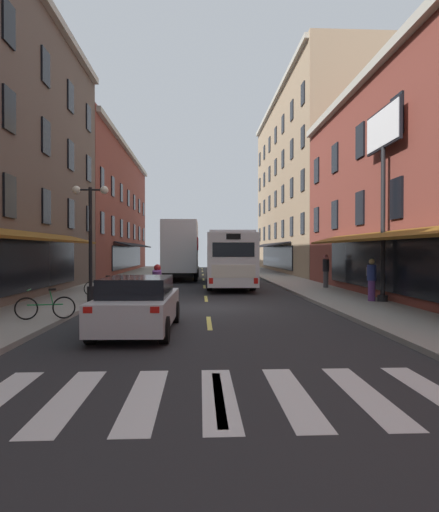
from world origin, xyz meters
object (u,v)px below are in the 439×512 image
at_px(pedestrian_near, 371,279).
at_px(transit_bus, 229,258).
at_px(sedan_mid, 182,266).
at_px(bicycle_mid, 45,307).
at_px(bicycle_near, 104,288).
at_px(billboard_sign, 383,152).
at_px(box_truck, 182,251).
at_px(street_lamp_twin, 90,237).
at_px(sedan_near, 138,304).
at_px(pedestrian_mid, 326,270).
at_px(motorcycle_rider, 157,289).

bearing_deg(pedestrian_near, transit_bus, -57.76).
bearing_deg(sedan_mid, bicycle_mid, -95.97).
distance_m(transit_bus, bicycle_near, 9.82).
relative_size(billboard_sign, pedestrian_near, 4.54).
bearing_deg(transit_bus, sedan_mid, 104.02).
bearing_deg(bicycle_near, transit_bus, 50.94).
bearing_deg(sedan_mid, transit_bus, -75.98).
relative_size(sedan_mid, bicycle_near, 2.84).
relative_size(box_truck, bicycle_mid, 4.87).
height_order(billboard_sign, street_lamp_twin, billboard_sign).
height_order(sedan_near, pedestrian_mid, pedestrian_mid).
bearing_deg(sedan_near, transit_bus, 77.49).
xyz_separation_m(transit_bus, pedestrian_near, (5.12, -10.02, -0.65)).
xyz_separation_m(pedestrian_near, street_lamp_twin, (-11.30, 0.30, 1.67)).
bearing_deg(bicycle_near, sedan_mid, 82.86).
bearing_deg(billboard_sign, street_lamp_twin, 177.71).
height_order(bicycle_near, pedestrian_mid, pedestrian_mid).
bearing_deg(sedan_near, motorcycle_rider, 89.52).
height_order(transit_bus, sedan_near, transit_bus).
height_order(sedan_near, sedan_mid, sedan_near).
distance_m(transit_bus, motorcycle_rider, 11.37).
height_order(sedan_mid, bicycle_near, sedan_mid).
bearing_deg(pedestrian_mid, transit_bus, 98.95).
relative_size(billboard_sign, street_lamp_twin, 1.68).
height_order(pedestrian_near, pedestrian_mid, pedestrian_mid).
distance_m(bicycle_near, pedestrian_mid, 11.96).
bearing_deg(motorcycle_rider, pedestrian_mid, 39.81).
distance_m(billboard_sign, pedestrian_near, 5.09).
xyz_separation_m(billboard_sign, bicycle_near, (-11.65, 2.61, -5.61)).
height_order(box_truck, motorcycle_rider, box_truck).
height_order(billboard_sign, sedan_near, billboard_sign).
bearing_deg(street_lamp_twin, transit_bus, 57.56).
bearing_deg(motorcycle_rider, sedan_mid, 90.10).
height_order(transit_bus, motorcycle_rider, transit_bus).
relative_size(box_truck, pedestrian_near, 4.85).
bearing_deg(billboard_sign, box_truck, 119.82).
bearing_deg(pedestrian_near, sedan_mid, -65.08).
relative_size(motorcycle_rider, pedestrian_near, 1.22).
bearing_deg(pedestrian_near, pedestrian_mid, -85.06).
xyz_separation_m(billboard_sign, bicycle_mid, (-11.90, -3.96, -5.61)).
distance_m(sedan_mid, pedestrian_mid, 19.51).
distance_m(transit_bus, bicycle_mid, 15.56).
relative_size(motorcycle_rider, bicycle_near, 1.21).
height_order(motorcycle_rider, pedestrian_mid, pedestrian_mid).
xyz_separation_m(box_truck, bicycle_near, (-2.97, -12.54, -1.67)).
relative_size(box_truck, motorcycle_rider, 3.98).
relative_size(transit_bus, pedestrian_mid, 6.80).
bearing_deg(sedan_near, sedan_mid, 90.01).
bearing_deg(bicycle_near, sedan_near, -71.45).
distance_m(billboard_sign, bicycle_near, 13.19).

